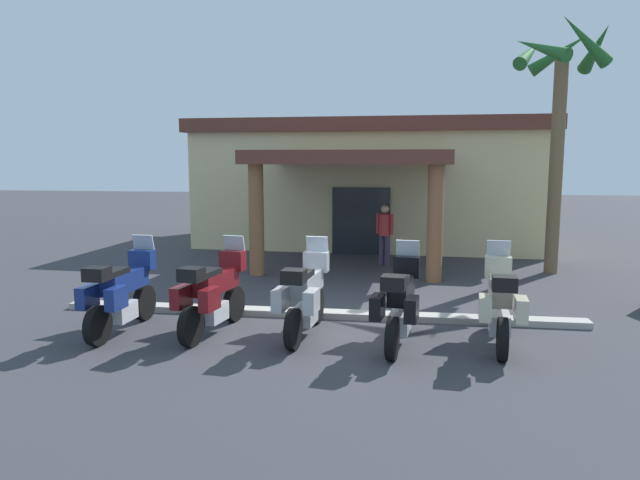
# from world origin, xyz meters

# --- Properties ---
(ground_plane) EXTENTS (80.00, 80.00, 0.00)m
(ground_plane) POSITION_xyz_m (0.00, 0.00, 0.00)
(ground_plane) COLOR #38383D
(motel_building) EXTENTS (12.08, 10.89, 4.27)m
(motel_building) POSITION_xyz_m (0.13, 10.84, 2.17)
(motel_building) COLOR beige
(motel_building) RESTS_ON ground_plane
(motorcycle_blue) EXTENTS (0.72, 2.21, 1.61)m
(motorcycle_blue) POSITION_xyz_m (-3.48, -1.05, 0.70)
(motorcycle_blue) COLOR black
(motorcycle_blue) RESTS_ON ground_plane
(motorcycle_maroon) EXTENTS (0.85, 2.20, 1.61)m
(motorcycle_maroon) POSITION_xyz_m (-1.89, -0.88, 0.70)
(motorcycle_maroon) COLOR black
(motorcycle_maroon) RESTS_ON ground_plane
(motorcycle_silver) EXTENTS (0.74, 2.21, 1.61)m
(motorcycle_silver) POSITION_xyz_m (-0.30, -0.79, 0.70)
(motorcycle_silver) COLOR black
(motorcycle_silver) RESTS_ON ground_plane
(motorcycle_black) EXTENTS (0.79, 2.21, 1.61)m
(motorcycle_black) POSITION_xyz_m (1.30, -1.06, 0.70)
(motorcycle_black) COLOR black
(motorcycle_black) RESTS_ON ground_plane
(motorcycle_cream) EXTENTS (0.74, 2.21, 1.61)m
(motorcycle_cream) POSITION_xyz_m (2.89, -0.85, 0.70)
(motorcycle_cream) COLOR black
(motorcycle_cream) RESTS_ON ground_plane
(pedestrian) EXTENTS (0.49, 0.32, 1.71)m
(pedestrian) POSITION_xyz_m (0.80, 6.06, 0.99)
(pedestrian) COLOR #3F334C
(pedestrian) RESTS_ON ground_plane
(palm_tree_near_portico) EXTENTS (2.37, 2.46, 6.45)m
(palm_tree_near_portico) POSITION_xyz_m (5.18, 5.58, 4.60)
(palm_tree_near_portico) COLOR brown
(palm_tree_near_portico) RESTS_ON ground_plane
(curb_strip) EXTENTS (9.97, 0.36, 0.12)m
(curb_strip) POSITION_xyz_m (-0.30, 0.43, 0.06)
(curb_strip) COLOR #ADA89E
(curb_strip) RESTS_ON ground_plane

